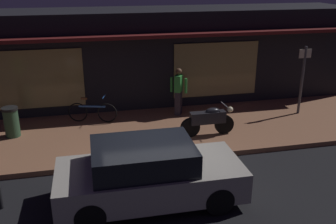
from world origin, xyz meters
TOP-DOWN VIEW (x-y plane):
  - ground_plane at (0.00, 0.00)m, footprint 60.00×60.00m
  - sidewalk_slab at (0.00, 3.00)m, footprint 18.00×4.00m
  - storefront_building at (0.00, 6.39)m, footprint 18.00×3.30m
  - motorcycle at (2.05, 2.25)m, footprint 1.70×0.55m
  - bicycle_parked at (-1.40, 4.13)m, footprint 1.61×0.57m
  - person_bystander at (1.58, 4.21)m, footprint 0.57×0.44m
  - sign_post at (5.79, 3.39)m, footprint 0.44×0.09m
  - trash_bin at (-3.84, 3.47)m, footprint 0.48×0.48m
  - parked_car_near at (-0.33, -0.69)m, footprint 4.11×1.80m

SIDE VIEW (x-z plane):
  - ground_plane at x=0.00m, z-range 0.00..0.00m
  - sidewalk_slab at x=0.00m, z-range 0.00..0.15m
  - bicycle_parked at x=-1.40m, z-range 0.05..0.96m
  - trash_bin at x=-3.84m, z-range 0.16..1.09m
  - motorcycle at x=2.05m, z-range 0.16..1.13m
  - parked_car_near at x=-0.33m, z-range -0.01..1.41m
  - person_bystander at x=1.58m, z-range 0.19..1.86m
  - sign_post at x=5.79m, z-range 0.31..2.71m
  - storefront_building at x=0.00m, z-range 0.00..3.60m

